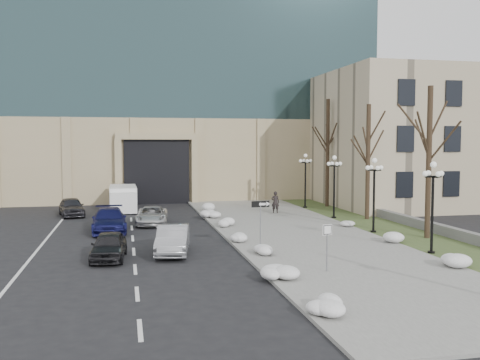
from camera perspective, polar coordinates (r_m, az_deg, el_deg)
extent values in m
plane|color=black|center=(20.26, 8.39, -12.40)|extent=(160.00, 160.00, 0.00)
cube|color=gray|center=(34.28, 5.66, -5.49)|extent=(9.00, 40.00, 0.12)
cube|color=gray|center=(33.20, -1.80, -5.77)|extent=(0.30, 40.00, 0.14)
cube|color=#374A25|center=(36.77, 15.38, -4.99)|extent=(4.00, 40.00, 0.10)
cube|color=slate|center=(39.41, 16.63, -3.97)|extent=(0.50, 30.00, 0.70)
cube|color=tan|center=(60.40, -7.53, 2.35)|extent=(40.00, 20.00, 8.00)
cube|color=black|center=(51.34, -8.93, 0.93)|extent=(6.00, 2.50, 6.00)
cube|color=tan|center=(49.87, -8.88, 4.64)|extent=(7.50, 0.60, 0.60)
cube|color=tan|center=(49.86, -12.86, 0.79)|extent=(0.60, 0.60, 6.00)
cube|color=tan|center=(50.26, -4.85, 0.90)|extent=(0.60, 0.60, 6.00)
cube|color=#BCAB8D|center=(54.46, 19.91, 4.07)|extent=(22.00, 18.00, 12.00)
cube|color=black|center=(42.76, 17.10, -0.47)|extent=(1.40, 0.25, 2.00)
cube|color=black|center=(44.85, 21.57, -0.38)|extent=(1.40, 0.25, 2.00)
cube|color=black|center=(42.64, 17.20, 4.22)|extent=(1.40, 0.25, 2.00)
cube|color=black|center=(44.73, 21.68, 4.10)|extent=(1.40, 0.25, 2.00)
cube|color=black|center=(42.81, 17.30, 8.91)|extent=(1.40, 0.25, 2.00)
cube|color=black|center=(44.89, 21.80, 8.57)|extent=(1.40, 0.25, 2.00)
imported|color=black|center=(27.06, -13.81, -6.84)|extent=(1.88, 4.04, 1.34)
imported|color=#A1A3A8|center=(27.75, -7.19, -6.35)|extent=(2.21, 4.63, 1.46)
imported|color=navy|center=(35.23, -13.78, -4.19)|extent=(2.27, 5.26, 1.51)
imported|color=silver|center=(37.82, -9.38, -3.76)|extent=(2.52, 4.71, 1.26)
imported|color=#333238|center=(43.58, -17.53, -2.74)|extent=(2.49, 4.51, 1.45)
imported|color=black|center=(42.52, 3.79, -2.38)|extent=(0.75, 0.63, 1.73)
cube|color=silver|center=(46.77, -12.37, -1.87)|extent=(2.27, 5.03, 2.00)
cube|color=silver|center=(43.80, -12.32, -2.39)|extent=(2.12, 1.63, 1.60)
cylinder|color=black|center=(44.06, -13.61, -3.09)|extent=(0.26, 0.70, 0.70)
cylinder|color=black|center=(44.08, -11.01, -3.05)|extent=(0.26, 0.70, 0.70)
cylinder|color=black|center=(48.33, -13.56, -2.47)|extent=(0.26, 0.70, 0.70)
cylinder|color=black|center=(48.34, -11.19, -2.43)|extent=(0.26, 0.70, 0.70)
cylinder|color=slate|center=(27.86, 2.19, -5.07)|extent=(0.06, 0.06, 2.63)
cube|color=black|center=(27.70, 2.20, -2.59)|extent=(0.96, 0.10, 0.32)
cube|color=white|center=(27.72, 2.51, -2.58)|extent=(0.45, 0.04, 0.12)
cone|color=white|center=(27.80, 3.01, -2.57)|extent=(0.24, 0.28, 0.26)
cylinder|color=slate|center=(23.66, 9.26, -7.35)|extent=(0.06, 0.06, 2.14)
cube|color=white|center=(23.50, 9.28, -5.26)|extent=(0.46, 0.15, 0.47)
cube|color=black|center=(23.48, 9.32, -5.27)|extent=(0.40, 0.11, 0.41)
cube|color=white|center=(23.48, 9.32, -5.27)|extent=(0.34, 0.09, 0.35)
ellipsoid|color=white|center=(18.13, 9.76, -13.39)|extent=(1.10, 1.60, 0.36)
ellipsoid|color=white|center=(22.69, 3.65, -9.78)|extent=(1.10, 1.60, 0.36)
ellipsoid|color=white|center=(26.91, 1.99, -7.58)|extent=(1.10, 1.60, 0.36)
ellipsoid|color=white|center=(30.35, 0.32, -6.26)|extent=(1.10, 1.60, 0.36)
ellipsoid|color=white|center=(35.70, -1.53, -4.71)|extent=(1.10, 1.60, 0.36)
ellipsoid|color=white|center=(40.08, -3.18, -3.75)|extent=(1.10, 1.60, 0.36)
ellipsoid|color=white|center=(43.73, -3.63, -3.11)|extent=(1.10, 1.60, 0.36)
ellipsoid|color=white|center=(25.88, 22.04, -8.35)|extent=(1.10, 1.60, 0.36)
ellipsoid|color=white|center=(30.92, 15.86, -6.22)|extent=(1.10, 1.60, 0.36)
ellipsoid|color=white|center=(36.63, 11.75, -4.57)|extent=(1.10, 1.60, 0.36)
cylinder|color=black|center=(29.09, 19.73, -7.34)|extent=(0.36, 0.36, 0.20)
cylinder|color=black|center=(28.79, 19.82, -3.63)|extent=(0.14, 0.14, 4.00)
cylinder|color=black|center=(28.60, 19.91, 0.35)|extent=(0.10, 0.90, 0.10)
cylinder|color=black|center=(28.60, 19.91, 0.35)|extent=(0.90, 0.10, 0.10)
sphere|color=white|center=(28.57, 19.94, 1.55)|extent=(0.32, 0.32, 0.32)
sphere|color=white|center=(28.83, 20.68, 0.65)|extent=(0.28, 0.28, 0.28)
sphere|color=white|center=(28.35, 19.15, 0.64)|extent=(0.28, 0.28, 0.28)
sphere|color=white|center=(28.97, 19.45, 0.70)|extent=(0.28, 0.28, 0.28)
sphere|color=white|center=(28.21, 20.40, 0.59)|extent=(0.28, 0.28, 0.28)
cylinder|color=black|center=(34.68, 14.03, -5.42)|extent=(0.36, 0.36, 0.20)
cylinder|color=black|center=(34.43, 14.08, -2.30)|extent=(0.14, 0.14, 4.00)
cylinder|color=black|center=(34.27, 14.14, 1.03)|extent=(0.10, 0.90, 0.10)
cylinder|color=black|center=(34.27, 14.14, 1.03)|extent=(0.90, 0.10, 0.10)
sphere|color=white|center=(34.25, 14.16, 2.03)|extent=(0.32, 0.32, 0.32)
sphere|color=white|center=(34.46, 14.82, 1.28)|extent=(0.28, 0.28, 0.28)
sphere|color=white|center=(34.07, 13.47, 1.28)|extent=(0.28, 0.28, 0.28)
sphere|color=white|center=(34.67, 13.82, 1.32)|extent=(0.28, 0.28, 0.28)
sphere|color=white|center=(33.86, 14.48, 1.24)|extent=(0.28, 0.28, 0.28)
cylinder|color=black|center=(40.55, 9.97, -4.00)|extent=(0.36, 0.36, 0.20)
cylinder|color=black|center=(40.33, 10.00, -1.33)|extent=(0.14, 0.14, 4.00)
cylinder|color=black|center=(40.19, 10.04, 1.51)|extent=(0.10, 0.90, 0.10)
cylinder|color=black|center=(40.19, 10.04, 1.51)|extent=(0.90, 0.10, 0.10)
sphere|color=white|center=(40.17, 10.05, 2.37)|extent=(0.32, 0.32, 0.32)
sphere|color=white|center=(40.36, 10.63, 1.73)|extent=(0.28, 0.28, 0.28)
sphere|color=white|center=(40.02, 9.44, 1.72)|extent=(0.28, 0.28, 0.28)
sphere|color=white|center=(40.60, 9.80, 1.75)|extent=(0.28, 0.28, 0.28)
sphere|color=white|center=(39.77, 10.28, 1.70)|extent=(0.28, 0.28, 0.28)
cylinder|color=black|center=(46.58, 6.96, -2.94)|extent=(0.36, 0.36, 0.20)
cylinder|color=black|center=(46.39, 6.98, -0.61)|extent=(0.14, 0.14, 4.00)
cylinder|color=black|center=(46.27, 7.00, 1.86)|extent=(0.10, 0.90, 0.10)
cylinder|color=black|center=(46.27, 7.00, 1.86)|extent=(0.90, 0.10, 0.10)
sphere|color=white|center=(46.25, 7.01, 2.60)|extent=(0.32, 0.32, 0.32)
sphere|color=white|center=(46.42, 7.53, 2.05)|extent=(0.28, 0.28, 0.28)
sphere|color=white|center=(46.12, 6.47, 2.04)|extent=(0.28, 0.28, 0.28)
sphere|color=white|center=(46.69, 6.82, 2.07)|extent=(0.28, 0.28, 0.28)
sphere|color=white|center=(45.84, 7.19, 2.03)|extent=(0.28, 0.28, 0.28)
cylinder|color=black|center=(33.13, 19.49, 1.69)|extent=(0.32, 0.32, 9.00)
cylinder|color=black|center=(40.16, 13.49, 1.82)|extent=(0.32, 0.32, 8.50)
cylinder|color=black|center=(47.48, 9.32, 2.80)|extent=(0.32, 0.32, 9.50)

